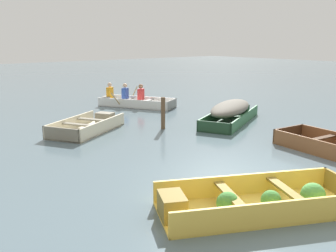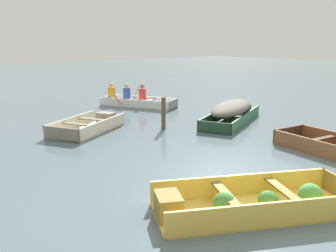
{
  "view_description": "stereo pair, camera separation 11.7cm",
  "coord_description": "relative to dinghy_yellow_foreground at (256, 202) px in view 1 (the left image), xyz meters",
  "views": [
    {
      "loc": [
        -5.69,
        -3.91,
        2.63
      ],
      "look_at": [
        0.57,
        3.68,
        0.35
      ],
      "focal_mm": 40.0,
      "sensor_mm": 36.0,
      "label": 1
    },
    {
      "loc": [
        -5.6,
        -3.98,
        2.63
      ],
      "look_at": [
        0.57,
        3.68,
        0.35
      ],
      "focal_mm": 40.0,
      "sensor_mm": 36.0,
      "label": 2
    }
  ],
  "objects": [
    {
      "name": "ground_plane",
      "position": [
        1.19,
        0.61,
        -0.16
      ],
      "size": [
        80.0,
        80.0,
        0.0
      ],
      "primitive_type": "plane",
      "color": "slate"
    },
    {
      "name": "dinghy_yellow_foreground",
      "position": [
        0.0,
        0.0,
        0.0
      ],
      "size": [
        3.34,
        2.48,
        0.42
      ],
      "color": "#E5BC47",
      "rests_on": "ground"
    },
    {
      "name": "mooring_post",
      "position": [
        2.36,
        5.26,
        0.32
      ],
      "size": [
        0.13,
        0.13,
        0.96
      ],
      "primitive_type": "cylinder",
      "color": "brown",
      "rests_on": "ground"
    },
    {
      "name": "skiff_cream_near_moored",
      "position": [
        0.54,
        6.48,
        -0.02
      ],
      "size": [
        2.7,
        2.21,
        0.37
      ],
      "color": "beige",
      "rests_on": "ground"
    },
    {
      "name": "rowboat_white_with_crew",
      "position": [
        3.83,
        9.07,
        0.07
      ],
      "size": [
        2.41,
        3.11,
        0.92
      ],
      "color": "white",
      "rests_on": "ground"
    },
    {
      "name": "skiff_green_mid_moored",
      "position": [
        4.67,
        4.62,
        0.23
      ],
      "size": [
        3.53,
        2.4,
        0.68
      ],
      "color": "#387047",
      "rests_on": "ground"
    }
  ]
}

